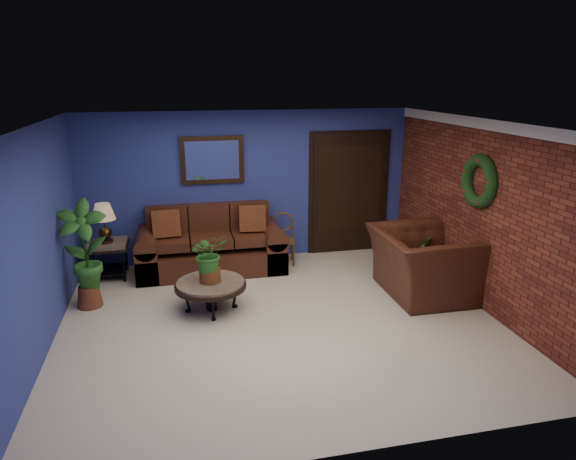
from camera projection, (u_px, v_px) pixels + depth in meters
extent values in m
plane|color=beige|center=(280.00, 321.00, 6.61)|extent=(5.50, 5.50, 0.00)
cube|color=navy|center=(249.00, 186.00, 8.58)|extent=(5.50, 0.04, 2.50)
cube|color=navy|center=(37.00, 243.00, 5.67)|extent=(0.04, 5.00, 2.50)
cube|color=maroon|center=(482.00, 215.00, 6.83)|extent=(0.04, 5.00, 2.50)
cube|color=silver|center=(279.00, 124.00, 5.89)|extent=(5.50, 5.00, 0.02)
cube|color=white|center=(490.00, 125.00, 6.48)|extent=(0.03, 5.00, 0.14)
cube|color=#3E2913|center=(212.00, 160.00, 8.28)|extent=(1.02, 0.06, 0.77)
cube|color=black|center=(349.00, 193.00, 8.98)|extent=(1.44, 0.06, 2.18)
torus|color=black|center=(479.00, 181.00, 6.73)|extent=(0.16, 0.72, 0.72)
cube|color=#472114|center=(212.00, 259.00, 8.27)|extent=(2.32, 1.00, 0.38)
cube|color=#472114|center=(209.00, 232.00, 8.51)|extent=(1.98, 0.27, 0.95)
cube|color=#472114|center=(168.00, 242.00, 7.97)|extent=(0.64, 0.69, 0.15)
cube|color=#472114|center=(211.00, 239.00, 8.11)|extent=(0.64, 0.69, 0.15)
cube|color=#472114|center=(252.00, 237.00, 8.25)|extent=(0.64, 0.69, 0.15)
cube|color=#472114|center=(148.00, 259.00, 8.04)|extent=(0.34, 1.00, 0.53)
cube|color=#472114|center=(272.00, 250.00, 8.46)|extent=(0.34, 1.00, 0.53)
cube|color=brown|center=(166.00, 224.00, 7.92)|extent=(0.42, 0.13, 0.42)
cube|color=brown|center=(252.00, 219.00, 8.21)|extent=(0.42, 0.13, 0.42)
cylinder|color=#4E4944|center=(210.00, 283.00, 6.81)|extent=(0.90, 0.90, 0.05)
cylinder|color=black|center=(211.00, 286.00, 6.82)|extent=(0.95, 0.95, 0.05)
cylinder|color=black|center=(211.00, 297.00, 6.87)|extent=(0.14, 0.14, 0.36)
cube|color=#4E4944|center=(107.00, 244.00, 7.88)|extent=(0.59, 0.59, 0.05)
cube|color=black|center=(107.00, 246.00, 7.89)|extent=(0.63, 0.63, 0.04)
cube|color=black|center=(109.00, 270.00, 8.00)|extent=(0.53, 0.53, 0.03)
cylinder|color=black|center=(89.00, 268.00, 7.67)|extent=(0.03, 0.03, 0.55)
cylinder|color=black|center=(124.00, 265.00, 7.78)|extent=(0.03, 0.03, 0.55)
cylinder|color=black|center=(94.00, 257.00, 8.14)|extent=(0.03, 0.03, 0.55)
cylinder|color=black|center=(126.00, 254.00, 8.24)|extent=(0.03, 0.03, 0.55)
cylinder|color=#3E2913|center=(106.00, 241.00, 7.87)|extent=(0.21, 0.21, 0.04)
sphere|color=#3E2913|center=(105.00, 234.00, 7.84)|extent=(0.19, 0.19, 0.19)
cylinder|color=#3E2913|center=(104.00, 224.00, 7.79)|extent=(0.02, 0.02, 0.25)
cone|color=tan|center=(103.00, 213.00, 7.74)|extent=(0.35, 0.35, 0.25)
cube|color=brown|center=(283.00, 241.00, 8.51)|extent=(0.41, 0.41, 0.04)
torus|color=brown|center=(283.00, 222.00, 8.58)|extent=(0.34, 0.08, 0.34)
cylinder|color=brown|center=(275.00, 256.00, 8.41)|extent=(0.03, 0.03, 0.38)
cylinder|color=brown|center=(294.00, 256.00, 8.43)|extent=(0.03, 0.03, 0.38)
cylinder|color=brown|center=(274.00, 250.00, 8.70)|extent=(0.03, 0.03, 0.38)
cylinder|color=brown|center=(292.00, 249.00, 8.73)|extent=(0.03, 0.03, 0.38)
imported|color=#472114|center=(422.00, 263.00, 7.30)|extent=(1.26, 1.44, 0.93)
cylinder|color=brown|center=(210.00, 275.00, 6.78)|extent=(0.28, 0.28, 0.18)
imported|color=#1A531A|center=(209.00, 253.00, 6.69)|extent=(0.58, 0.53, 0.54)
cylinder|color=brown|center=(419.00, 275.00, 7.84)|extent=(0.26, 0.26, 0.20)
imported|color=#1A531A|center=(421.00, 254.00, 7.74)|extent=(0.36, 0.31, 0.58)
cylinder|color=brown|center=(89.00, 296.00, 6.99)|extent=(0.34, 0.34, 0.30)
imported|color=#1A531A|center=(83.00, 246.00, 6.78)|extent=(0.69, 0.50, 1.23)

